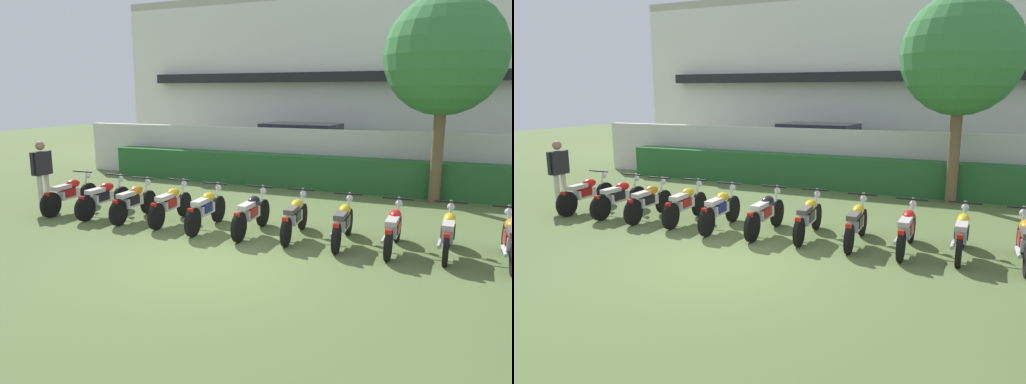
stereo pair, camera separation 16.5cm
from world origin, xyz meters
The scene contains 18 objects.
ground centered at (0.00, 0.00, 0.00)m, with size 60.00×60.00×0.00m, color #566B38.
building centered at (0.00, 14.24, 3.40)m, with size 19.49×6.50×6.80m.
compound_wall centered at (0.00, 7.96, 0.91)m, with size 18.52×0.30×1.82m, color silver.
hedge_row centered at (0.00, 7.26, 0.51)m, with size 14.82×0.70×1.03m, color #28602D.
parked_car centered at (-1.15, 9.61, 0.94)m, with size 4.63×2.35×1.89m.
tree_near_inspector centered at (3.50, 6.62, 3.92)m, with size 3.14×3.14×5.51m.
motorcycle_in_row_0 centered at (-5.02, 1.95, 0.45)m, with size 0.60×1.97×0.97m.
motorcycle_in_row_1 centered at (-3.96, 1.96, 0.45)m, with size 0.60×1.90×0.96m.
motorcycle_in_row_2 centered at (-3.02, 1.90, 0.45)m, with size 0.60×1.80×0.95m.
motorcycle_in_row_3 centered at (-2.05, 1.98, 0.45)m, with size 0.60×1.87×0.96m.
motorcycle_in_row_4 centered at (-1.04, 1.84, 0.45)m, with size 0.60×1.89×0.97m.
motorcycle_in_row_5 centered at (0.03, 1.88, 0.45)m, with size 0.60×1.92×0.97m.
motorcycle_in_row_6 centered at (0.97, 1.99, 0.44)m, with size 0.60×1.90×0.94m.
motorcycle_in_row_7 centered at (1.99, 1.94, 0.44)m, with size 0.60×1.88×0.94m.
motorcycle_in_row_8 centered at (2.98, 1.88, 0.44)m, with size 0.60×1.84×0.94m.
motorcycle_in_row_9 centered at (3.94, 1.98, 0.44)m, with size 0.60×1.80×0.95m.
motorcycle_in_row_10 centered at (4.97, 1.92, 0.44)m, with size 0.60×1.82×0.95m.
inspector_person centered at (-6.01, 2.06, 1.04)m, with size 0.23×0.70×1.75m.
Camera 2 is at (4.11, -7.21, 2.96)m, focal length 33.78 mm.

